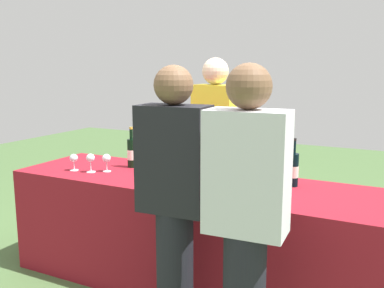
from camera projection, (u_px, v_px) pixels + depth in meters
The scene contains 16 objects.
ground_plane at pixel (192, 283), 3.11m from camera, with size 12.00×12.00×0.00m, color #476638.
tasting_table at pixel (192, 233), 3.04m from camera, with size 2.63×0.76×0.77m, color maroon.
wine_bottle_0 at pixel (132, 153), 3.32m from camera, with size 0.07×0.07×0.31m.
wine_bottle_1 at pixel (161, 154), 3.23m from camera, with size 0.07×0.07×0.33m.
wine_bottle_2 at pixel (199, 158), 3.12m from camera, with size 0.07×0.07×0.32m.
wine_bottle_3 at pixel (226, 163), 2.99m from camera, with size 0.08×0.08×0.31m.
wine_bottle_4 at pixel (293, 169), 2.79m from camera, with size 0.07×0.07×0.32m.
wine_glass_0 at pixel (74, 159), 3.22m from camera, with size 0.06×0.06×0.13m.
wine_glass_1 at pixel (91, 159), 3.16m from camera, with size 0.07×0.07×0.14m.
wine_glass_2 at pixel (107, 159), 3.18m from camera, with size 0.06×0.06×0.13m.
wine_glass_3 at pixel (170, 168), 2.91m from camera, with size 0.07×0.07×0.14m.
wine_glass_4 at pixel (221, 177), 2.63m from camera, with size 0.07×0.07×0.14m.
wine_glass_5 at pixel (266, 181), 2.53m from camera, with size 0.07×0.07×0.14m.
server_pouring at pixel (215, 146), 3.57m from camera, with size 0.37×0.22×1.61m.
guest_0 at pixel (174, 198), 2.33m from camera, with size 0.39×0.23×1.55m.
guest_1 at pixel (246, 217), 2.02m from camera, with size 0.39×0.23×1.56m.
Camera 1 is at (1.30, -2.57, 1.54)m, focal length 40.35 mm.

